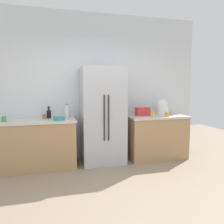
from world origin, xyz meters
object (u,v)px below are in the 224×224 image
(bottle_a, at_px, (67,112))
(cup_c, at_px, (45,117))
(bottle_b, at_px, (49,114))
(rice_cooker, at_px, (162,107))
(cup_b, at_px, (4,119))
(refrigerator, at_px, (103,116))
(toaster, at_px, (143,111))
(cup_a, at_px, (153,114))
(bowl_a, at_px, (59,118))
(cup_d, at_px, (167,114))

(bottle_a, bearing_deg, cup_c, 178.15)
(bottle_b, xyz_separation_m, cup_c, (-0.07, -0.09, -0.04))
(rice_cooker, height_order, cup_b, rice_cooker)
(refrigerator, bearing_deg, toaster, 4.71)
(bottle_a, relative_size, cup_a, 2.91)
(bottle_a, xyz_separation_m, bowl_a, (-0.15, -0.21, -0.08))
(cup_c, bearing_deg, refrigerator, -4.10)
(bowl_a, bearing_deg, cup_d, -1.61)
(refrigerator, relative_size, cup_b, 19.41)
(refrigerator, height_order, cup_d, refrigerator)
(toaster, xyz_separation_m, cup_d, (0.42, -0.28, -0.04))
(refrigerator, xyz_separation_m, cup_a, (1.03, -0.09, 0.01))
(cup_b, distance_m, bowl_a, 0.92)
(toaster, relative_size, bottle_b, 1.22)
(toaster, xyz_separation_m, cup_a, (0.16, -0.17, -0.04))
(toaster, height_order, rice_cooker, rice_cooker)
(rice_cooker, distance_m, cup_a, 0.36)
(cup_a, xyz_separation_m, cup_c, (-2.12, 0.17, -0.00))
(bottle_a, height_order, cup_b, bottle_a)
(rice_cooker, bearing_deg, bottle_b, 178.06)
(bottle_a, bearing_deg, toaster, 0.25)
(cup_d, height_order, bowl_a, cup_d)
(rice_cooker, xyz_separation_m, cup_a, (-0.29, -0.18, -0.11))
(cup_a, bearing_deg, bottle_a, 174.68)
(toaster, distance_m, bowl_a, 1.71)
(cup_b, relative_size, cup_d, 1.10)
(bottle_b, relative_size, cup_d, 2.63)
(toaster, relative_size, cup_a, 2.97)
(cup_d, bearing_deg, cup_c, 173.22)
(refrigerator, height_order, bowl_a, refrigerator)
(cup_a, height_order, bowl_a, cup_a)
(cup_a, relative_size, cup_c, 1.08)
(bottle_b, distance_m, cup_b, 0.78)
(bottle_a, bearing_deg, refrigerator, -5.45)
(bottle_b, relative_size, cup_b, 2.39)
(toaster, bearing_deg, bottle_b, 177.18)
(cup_b, bearing_deg, toaster, 3.55)
(bottle_a, bearing_deg, bottle_b, 163.47)
(toaster, height_order, bowl_a, toaster)
(bottle_a, relative_size, bottle_b, 1.20)
(bottle_b, bearing_deg, rice_cooker, -1.94)
(cup_a, bearing_deg, cup_b, 179.92)
(bottle_b, height_order, cup_b, bottle_b)
(rice_cooker, xyz_separation_m, bowl_a, (-2.15, -0.23, -0.13))
(bottle_b, distance_m, bowl_a, 0.36)
(bottle_a, bearing_deg, cup_a, -5.32)
(bottle_b, distance_m, cup_a, 2.06)
(bottle_b, bearing_deg, cup_c, -130.92)
(cup_a, distance_m, cup_d, 0.28)
(bottle_a, relative_size, bowl_a, 1.38)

